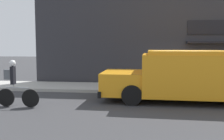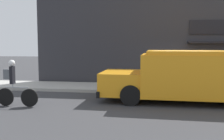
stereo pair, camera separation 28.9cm
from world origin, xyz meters
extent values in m
plane|color=#38383A|center=(0.00, 0.00, 0.00)|extent=(70.00, 70.00, 0.00)
cube|color=#ADAAA3|center=(0.00, 1.20, 0.07)|extent=(28.00, 2.40, 0.14)
cube|color=#2D2D33|center=(0.00, 2.58, 2.52)|extent=(15.57, 0.18, 5.05)
cube|color=black|center=(2.06, 2.47, 3.13)|extent=(2.98, 0.05, 0.74)
cube|color=black|center=(2.06, 2.21, 2.35)|extent=(3.13, 0.56, 0.10)
cube|color=orange|center=(0.77, -1.32, 1.06)|extent=(5.01, 2.47, 1.59)
cube|color=orange|center=(-2.51, -1.23, 0.70)|extent=(1.67, 2.20, 0.88)
cube|color=orange|center=(0.77, -1.32, 1.93)|extent=(4.61, 2.27, 0.14)
cube|color=black|center=(-3.28, -1.21, 0.37)|extent=(0.18, 2.30, 0.24)
cube|color=red|center=(-0.56, 0.14, 1.14)|extent=(0.04, 0.44, 0.44)
cylinder|color=black|center=(-2.04, -0.23, 0.38)|extent=(0.77, 0.28, 0.76)
cylinder|color=black|center=(-2.10, -2.25, 0.38)|extent=(0.77, 0.28, 0.76)
cylinder|color=black|center=(-5.67, -3.02, 0.33)|extent=(0.65, 0.06, 0.65)
cylinder|color=black|center=(-6.62, -2.99, 0.33)|extent=(0.65, 0.06, 0.65)
cylinder|color=#999EA3|center=(-6.15, -3.00, 0.70)|extent=(0.90, 0.06, 0.04)
cylinder|color=#999EA3|center=(-6.31, -3.00, 0.76)|extent=(0.04, 0.04, 0.12)
cube|color=black|center=(-6.31, -3.00, 1.14)|extent=(0.13, 0.20, 0.64)
sphere|color=white|center=(-6.31, -3.00, 1.58)|extent=(0.23, 0.23, 0.23)
cube|color=#565B60|center=(-6.50, -2.99, 1.17)|extent=(0.26, 0.15, 0.36)
cylinder|color=#38383D|center=(0.20, 1.80, 0.55)|extent=(0.51, 0.51, 0.82)
cylinder|color=black|center=(0.20, 1.80, 0.98)|extent=(0.52, 0.52, 0.04)
camera|label=1|loc=(-1.66, -11.77, 2.24)|focal=42.00mm
camera|label=2|loc=(-1.37, -11.73, 2.24)|focal=42.00mm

